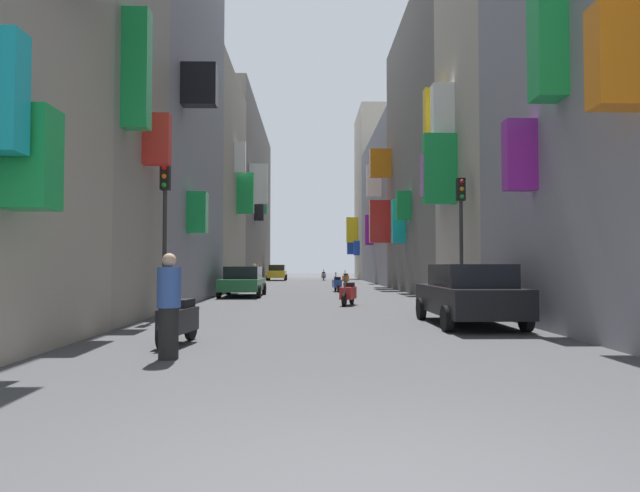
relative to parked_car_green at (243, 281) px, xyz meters
The scene contains 23 objects.
ground_plane 7.99m from the parked_car_green, 62.66° to the left, with size 140.00×140.00×0.00m, color #424244.
building_left_mid_a 14.52m from the parked_car_green, 110.89° to the right, with size 6.72×4.91×17.40m.
building_left_mid_b 9.44m from the parked_car_green, 142.33° to the right, with size 7.26×11.12×16.89m.
building_left_mid_c 10.36m from the parked_car_green, 120.75° to the left, with size 7.07×10.14×13.43m.
building_left_far 26.04m from the parked_car_green, 99.96° to the left, with size 7.38×24.71×15.55m.
building_right_mid_a 15.52m from the parked_car_green, 29.23° to the right, with size 7.23×5.99×17.51m.
building_right_mid_b 14.14m from the parked_car_green, 16.90° to the left, with size 7.40×14.08×15.94m.
building_right_mid_c 23.39m from the parked_car_green, 59.14° to the left, with size 7.09×17.88×12.70m.
building_right_far 35.78m from the parked_car_green, 70.44° to the left, with size 7.26×8.63×18.49m.
parked_car_green is the anchor object (origin of this frame).
parked_car_black 14.75m from the parked_car_green, 60.55° to the right, with size 1.99×4.21×1.53m.
parked_car_yellow 27.40m from the parked_car_green, 89.93° to the left, with size 1.92×4.18×1.56m.
scooter_red 7.65m from the parked_car_green, 51.94° to the right, with size 0.72×1.73×1.13m.
scooter_silver 27.95m from the parked_car_green, 80.28° to the left, with size 0.46×1.90×1.13m.
scooter_orange 17.59m from the parked_car_green, 69.48° to the left, with size 0.61×1.81×1.13m.
scooter_blue 6.58m from the parked_car_green, 42.65° to the left, with size 0.51×1.96×1.13m.
scooter_black 16.01m from the parked_car_green, 87.38° to the right, with size 0.60×1.80×1.13m.
pedestrian_crossing 11.07m from the parked_car_green, 91.71° to the left, with size 0.53×0.53×1.64m.
pedestrian_near_left 17.61m from the parked_car_green, 86.88° to the right, with size 0.49×0.49×1.70m.
pedestrian_near_right 13.40m from the parked_car_green, 92.74° to the left, with size 0.39×0.39×1.56m.
pedestrian_mid_street 9.66m from the parked_car_green, 92.46° to the left, with size 0.51×0.51×1.62m.
traffic_light_near_corner 12.22m from the parked_car_green, 46.52° to the right, with size 0.26×0.34×4.40m.
traffic_light_far_corner 11.09m from the parked_car_green, 94.96° to the right, with size 0.26×0.34×4.44m.
Camera 1 is at (-0.44, -3.36, 1.51)m, focal length 30.06 mm.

